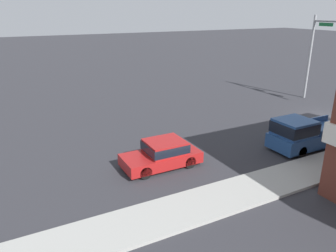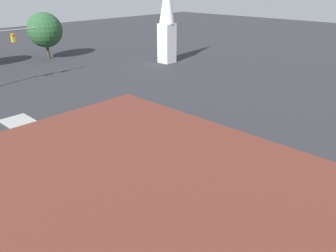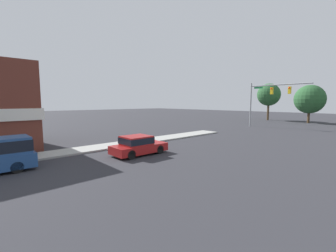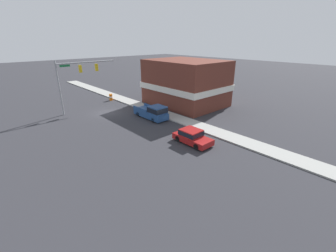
% 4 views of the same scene
% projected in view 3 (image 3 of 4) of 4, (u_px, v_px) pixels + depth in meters
% --- Properties ---
extents(far_signal_assembly, '(8.91, 0.49, 7.06)m').
position_uv_depth(far_signal_assembly, '(268.00, 94.00, 34.64)').
color(far_signal_assembly, gray).
rests_on(far_signal_assembly, ground).
extents(car_lead, '(1.95, 4.21, 1.45)m').
position_uv_depth(car_lead, '(138.00, 145.00, 17.03)').
color(car_lead, black).
rests_on(car_lead, ground).
extents(backdrop_tree_left_far, '(4.87, 4.87, 8.05)m').
position_uv_depth(backdrop_tree_left_far, '(269.00, 95.00, 49.25)').
color(backdrop_tree_left_far, '#4C3823').
rests_on(backdrop_tree_left_far, ground).
extents(backdrop_tree_left_mid, '(5.43, 5.43, 7.25)m').
position_uv_depth(backdrop_tree_left_mid, '(310.00, 99.00, 42.58)').
color(backdrop_tree_left_mid, '#4C3823').
rests_on(backdrop_tree_left_mid, ground).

